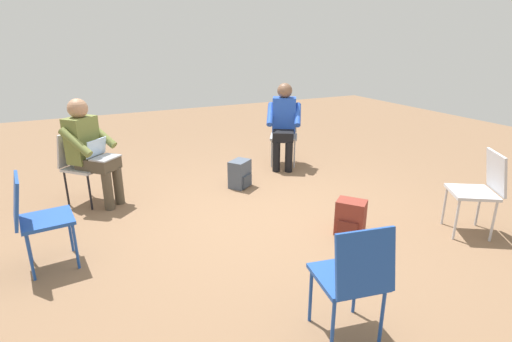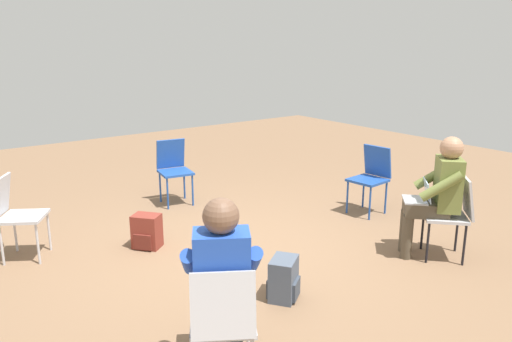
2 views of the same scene
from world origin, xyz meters
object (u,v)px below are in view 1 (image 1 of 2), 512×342
Objects in this scene: backpack_near_laptop_user at (240,175)px; backpack_by_empty_chair at (350,220)px; chair_southwest at (80,162)px; chair_south at (36,215)px; person_with_laptop at (90,147)px; chair_east at (354,275)px; chair_northwest at (284,132)px; chair_northeast at (481,187)px; person_in_blue at (284,121)px.

backpack_near_laptop_user is 1.00× the size of backpack_by_empty_chair.
chair_south is at bearing 29.73° from chair_southwest.
chair_east is at bearing 68.47° from person_with_laptop.
chair_northwest is (-0.29, 2.90, 0.00)m from chair_southwest.
chair_southwest is 1.00× the size of chair_northwest.
person_with_laptop reaches higher than chair_northeast.
chair_east is at bearing 139.67° from chair_northeast.
chair_southwest reaches higher than backpack_by_empty_chair.
chair_northeast is 0.69× the size of person_with_laptop.
chair_east is 2.94m from backpack_near_laptop_user.
chair_south is 1.46m from chair_southwest.
chair_southwest is (-2.58, -3.47, 0.00)m from chair_northeast.
chair_east is 3.69m from person_in_blue.
backpack_by_empty_chair is (1.94, 2.21, -0.53)m from person_with_laptop.
backpack_near_laptop_user is (-1.03, 2.29, -0.34)m from chair_south.
chair_east is at bearing 38.63° from chair_south.
person_with_laptop is (-1.28, 0.54, 0.20)m from chair_south.
chair_southwest and chair_northwest have the same top height.
backpack_near_laptop_user is (-2.22, -1.61, -0.34)m from chair_northeast.
chair_south and chair_southwest have the same top height.
person_with_laptop reaches higher than chair_east.
chair_south is at bearing 57.17° from person_in_blue.
chair_northeast is 2.19m from chair_east.
chair_northeast is at bearing 99.80° from chair_southwest.
chair_southwest is 2.83m from person_in_blue.
chair_east is at bearing 69.48° from chair_southwest.
backpack_near_laptop_user is (-2.88, 0.49, -0.34)m from chair_east.
person_in_blue is 3.44× the size of backpack_by_empty_chair.
backpack_by_empty_chair is at bearing 95.25° from person_with_laptop.
chair_northeast is at bearing 27.73° from chair_east.
chair_southwest is (-1.40, 0.42, 0.00)m from chair_south.
backpack_near_laptop_user is 1.75m from backpack_by_empty_chair.
chair_east is 2.36× the size of backpack_by_empty_chair.
person_in_blue is at bearing 142.25° from person_with_laptop.
backpack_by_empty_chair is at bearing 97.56° from chair_northeast.
backpack_near_laptop_user and backpack_by_empty_chair have the same top height.
person_with_laptop is at bearing 90.00° from chair_southwest.
chair_northeast is 1.00× the size of chair_northwest.
chair_southwest is 2.92m from chair_northwest.
chair_south is 1.00× the size of chair_southwest.
backpack_by_empty_chair is at bearing 107.90° from chair_northwest.
chair_east reaches higher than backpack_near_laptop_user.
chair_northeast and chair_northwest have the same top height.
chair_east is at bearing -9.62° from backpack_near_laptop_user.
person_with_laptop is at bearing 40.04° from chair_northwest.
chair_south is 0.69× the size of person_in_blue.
chair_northwest is 2.82m from person_with_laptop.
chair_northeast is at bearing 135.07° from person_in_blue.
person_with_laptop is at bearing -131.20° from backpack_by_empty_chair.
chair_northwest is at bearing 122.59° from backpack_near_laptop_user.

